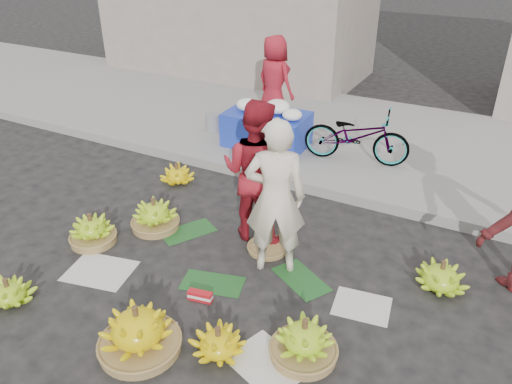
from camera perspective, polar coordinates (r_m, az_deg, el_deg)
The scene contains 21 objects.
ground at distance 5.46m, azimuth -2.95°, elevation -9.54°, with size 80.00×80.00×0.00m, color black.
curb at distance 7.08m, azimuth 6.13°, elevation 0.76°, with size 40.00×0.25×0.15m, color gray.
sidewalk at distance 8.90m, azimuth 11.37°, elevation 6.26°, with size 40.00×4.00×0.12m, color gray.
newspaper_scatter at distance 4.96m, azimuth -7.82°, elevation -14.50°, with size 3.20×1.80×0.00m, color silver, non-canonical shape.
banana_leaves at distance 5.63m, azimuth -2.79°, elevation -8.10°, with size 2.00×1.00×0.00m, color #18491E, non-canonical shape.
banana_bunch_0 at distance 6.19m, azimuth -18.23°, elevation -4.23°, with size 0.53×0.53×0.39m.
banana_bunch_1 at distance 5.61m, azimuth -26.42°, elevation -10.28°, with size 0.54×0.54×0.29m.
banana_bunch_2 at distance 4.64m, azimuth -13.33°, elevation -15.20°, with size 0.76×0.76×0.49m.
banana_bunch_3 at distance 4.56m, azimuth -4.32°, elevation -16.79°, with size 0.51×0.51×0.30m.
banana_bunch_4 at distance 4.52m, azimuth 5.50°, elevation -16.59°, with size 0.62×0.62×0.41m.
banana_bunch_5 at distance 5.55m, azimuth 20.38°, elevation -9.04°, with size 0.67×0.67×0.33m.
banana_bunch_6 at distance 6.28m, azimuth -11.50°, elevation -2.64°, with size 0.66×0.66×0.41m.
banana_bunch_7 at distance 7.33m, azimuth -9.00°, elevation 2.00°, with size 0.53×0.53×0.29m.
basket_spare at distance 5.82m, azimuth 1.34°, elevation -6.43°, with size 0.45×0.45×0.05m, color olive.
incense_stack at distance 5.14m, azimuth -6.40°, elevation -11.71°, with size 0.25×0.08×0.10m, color red.
vendor_cream at distance 5.11m, azimuth 2.24°, elevation -0.69°, with size 0.63×0.42×1.73m, color #F4E5CD.
vendor_red at distance 5.69m, azimuth -0.01°, elevation 2.36°, with size 0.83×0.64×1.70m, color red.
flower_table at distance 8.12m, azimuth 1.27°, elevation 7.46°, with size 1.33×0.86×0.76m.
grey_bucket at distance 8.79m, azimuth -4.95°, elevation 7.92°, with size 0.27×0.27×0.30m, color gray.
flower_vendor at distance 8.96m, azimuth 2.13°, elevation 12.63°, with size 0.76×0.50×1.56m, color red.
bicycle at distance 7.66m, azimuth 11.44°, elevation 6.32°, with size 1.57×0.55×0.83m, color gray.
Camera 1 is at (2.26, -3.65, 3.38)m, focal length 35.00 mm.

